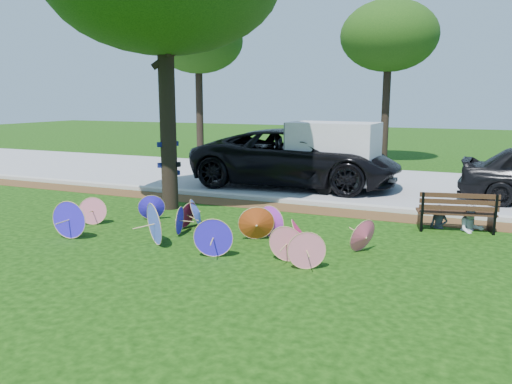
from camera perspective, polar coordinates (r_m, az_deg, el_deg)
ground at (r=10.24m, az=-7.02°, el=-6.68°), size 90.00×90.00×0.00m
mulch_strip at (r=14.17m, az=2.09°, el=-1.67°), size 90.00×1.00×0.01m
curb at (r=14.80m, az=3.07°, el=-0.93°), size 90.00×0.30×0.12m
street at (r=18.71m, az=7.42°, el=1.29°), size 90.00×8.00×0.01m
parasol_pile at (r=10.75m, az=-5.77°, el=-3.71°), size 7.20×2.47×0.92m
black_van at (r=17.39m, az=4.60°, el=3.90°), size 7.30×3.70×1.98m
cargo_trailer at (r=16.75m, az=8.87°, el=4.53°), size 2.88×1.91×2.55m
park_bench at (r=12.48m, az=21.85°, el=-2.03°), size 1.86×1.02×0.92m
person_left at (r=12.52m, az=20.29°, el=-1.49°), size 0.42×0.30×1.08m
person_right at (r=12.50m, az=23.51°, el=-1.40°), size 0.73×0.66×1.23m
bg_trees at (r=22.88m, az=16.65°, el=17.13°), size 24.64×6.85×7.40m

